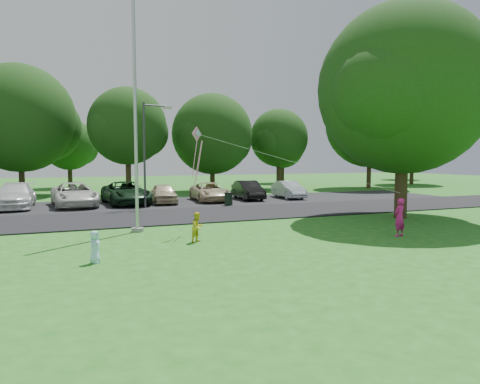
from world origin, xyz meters
name	(u,v)px	position (x,y,z in m)	size (l,w,h in m)	color
ground	(266,249)	(0.00, 0.00, 0.00)	(120.00, 120.00, 0.00)	#216A1C
park_road	(193,215)	(0.00, 9.00, 0.03)	(60.00, 6.00, 0.06)	black
parking_strip	(167,203)	(0.00, 15.50, 0.03)	(42.00, 7.00, 0.06)	black
flagpole	(136,130)	(-3.50, 5.00, 4.17)	(0.50, 0.50, 10.00)	#B7BABF
street_lamp	(148,145)	(-1.62, 13.03, 3.80)	(1.78, 0.38, 6.33)	#3F3F44
trash_can	(229,199)	(3.26, 12.42, 0.43)	(0.54, 0.54, 0.86)	black
big_tree	(403,93)	(9.46, 4.12, 6.28)	(9.18, 8.49, 10.72)	#332316
tree_row	(163,127)	(1.59, 24.23, 5.71)	(64.35, 11.94, 10.88)	#332316
horizon_trees	(168,146)	(4.06, 33.88, 4.30)	(77.46, 7.20, 7.02)	#332316
parked_cars	(140,193)	(-1.82, 15.46, 0.76)	(20.08, 5.55, 1.47)	silver
woman	(399,217)	(5.80, 0.15, 0.75)	(0.54, 0.36, 1.49)	#C41A77
child_yellow	(198,227)	(-1.79, 1.96, 0.55)	(0.53, 0.41, 1.09)	yellow
child_blue	(95,247)	(-5.43, 0.06, 0.47)	(0.46, 0.30, 0.95)	#A6E3FF
kite	(204,147)	(-1.07, 3.54, 3.50)	(7.35, 3.76, 2.59)	pink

